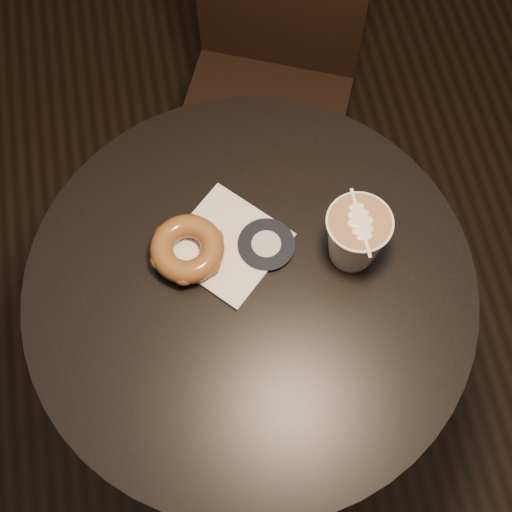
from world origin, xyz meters
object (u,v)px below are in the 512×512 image
chair (271,61)px  latte_cup (355,238)px  doughnut (187,249)px  pastry_bag (227,245)px  cafe_table (251,325)px

chair → latte_cup: size_ratio=8.42×
chair → latte_cup: bearing=-65.3°
chair → doughnut: 0.64m
latte_cup → chair: bearing=90.8°
doughnut → latte_cup: (0.25, -0.04, 0.03)m
doughnut → latte_cup: size_ratio=1.05×
pastry_bag → cafe_table: bearing=-115.0°
pastry_bag → latte_cup: 0.20m
cafe_table → doughnut: 0.25m
pastry_bag → latte_cup: (0.19, -0.05, 0.05)m
chair → latte_cup: chair is taller
cafe_table → pastry_bag: size_ratio=4.82×
pastry_bag → chair: bearing=28.0°
cafe_table → latte_cup: bearing=8.2°
pastry_bag → doughnut: doughnut is taller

